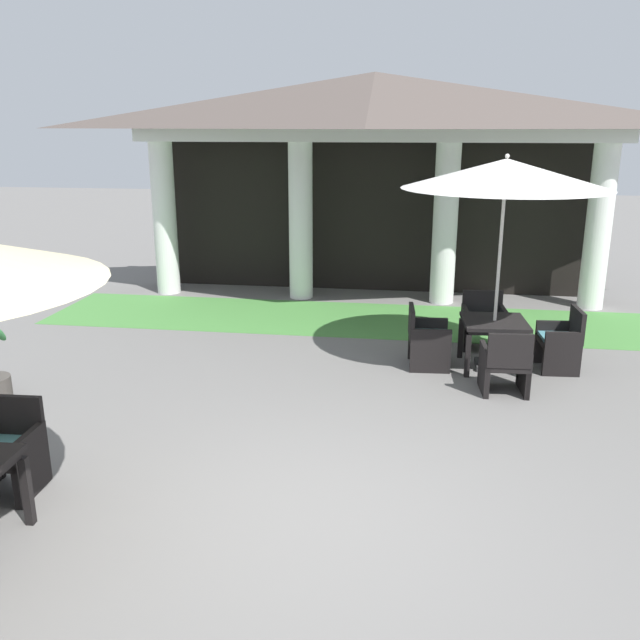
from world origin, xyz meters
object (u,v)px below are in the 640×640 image
object	(u,v)px
terracotta_urn	(503,343)
patio_chair_near_foreground_north	(8,453)
patio_chair_mid_left_north	(483,322)
patio_table_mid_left	(494,327)
patio_umbrella_mid_left	(506,175)
patio_chair_mid_left_east	(561,342)
patio_chair_mid_left_west	(426,339)
patio_chair_mid_left_south	(505,364)

from	to	relation	value
terracotta_urn	patio_chair_near_foreground_north	bearing A→B (deg)	-136.91
patio_chair_mid_left_north	patio_table_mid_left	bearing A→B (deg)	90.00
patio_umbrella_mid_left	patio_chair_mid_left_east	bearing A→B (deg)	3.60
patio_chair_mid_left_west	patio_table_mid_left	bearing A→B (deg)	90.00
patio_table_mid_left	patio_chair_mid_left_north	xyz separation A→B (m)	(-0.06, 0.93, -0.20)
patio_chair_mid_left_north	patio_chair_mid_left_south	size ratio (longest dim) A/B	0.99
patio_umbrella_mid_left	patio_chair_mid_left_south	size ratio (longest dim) A/B	3.44
patio_chair_mid_left_north	terracotta_urn	distance (m)	0.47
patio_umbrella_mid_left	patio_chair_mid_left_north	xyz separation A→B (m)	(-0.06, 0.93, -2.29)
patio_table_mid_left	patio_chair_mid_left_west	size ratio (longest dim) A/B	1.07
patio_chair_mid_left_south	patio_chair_near_foreground_north	bearing A→B (deg)	-150.75
patio_table_mid_left	patio_chair_mid_left_east	distance (m)	0.95
terracotta_urn	patio_umbrella_mid_left	bearing A→B (deg)	-109.60
patio_umbrella_mid_left	patio_chair_mid_left_east	size ratio (longest dim) A/B	3.33
patio_umbrella_mid_left	terracotta_urn	bearing A→B (deg)	70.40
patio_chair_mid_left_south	terracotta_urn	world-z (taller)	patio_chair_mid_left_south
patio_chair_mid_left_east	patio_umbrella_mid_left	bearing A→B (deg)	90.00
patio_chair_near_foreground_north	patio_umbrella_mid_left	world-z (taller)	patio_umbrella_mid_left
patio_chair_mid_left_north	patio_chair_mid_left_south	world-z (taller)	patio_chair_mid_left_south
patio_table_mid_left	patio_chair_mid_left_west	bearing A→B (deg)	-176.40
patio_chair_mid_left_east	terracotta_urn	size ratio (longest dim) A/B	2.19
patio_chair_near_foreground_north	patio_table_mid_left	bearing A→B (deg)	-142.36
patio_chair_mid_left_east	terracotta_urn	world-z (taller)	patio_chair_mid_left_east
patio_chair_near_foreground_north	patio_chair_mid_left_west	world-z (taller)	patio_chair_near_foreground_north
patio_umbrella_mid_left	patio_chair_mid_left_north	size ratio (longest dim) A/B	3.48
patio_chair_mid_left_east	patio_chair_mid_left_west	bearing A→B (deg)	90.00
patio_chair_mid_left_west	patio_umbrella_mid_left	bearing A→B (deg)	90.00
patio_umbrella_mid_left	patio_chair_mid_left_east	xyz separation A→B (m)	(0.93, 0.06, -2.29)
patio_chair_near_foreground_north	patio_chair_mid_left_east	xyz separation A→B (m)	(5.75, 4.14, 0.02)
patio_chair_mid_left_south	terracotta_urn	xyz separation A→B (m)	(0.17, 1.57, -0.22)
patio_umbrella_mid_left	patio_chair_mid_left_west	size ratio (longest dim) A/B	3.43
patio_table_mid_left	terracotta_urn	size ratio (longest dim) A/B	2.27
patio_chair_mid_left_east	patio_table_mid_left	bearing A→B (deg)	90.00
patio_chair_mid_left_north	patio_chair_mid_left_east	xyz separation A→B (m)	(0.99, -0.87, 0.00)
terracotta_urn	patio_chair_mid_left_north	bearing A→B (deg)	134.47
patio_table_mid_left	patio_chair_mid_left_east	world-z (taller)	patio_chair_mid_left_east
patio_chair_near_foreground_north	patio_chair_mid_left_north	distance (m)	6.92
patio_umbrella_mid_left	patio_chair_mid_left_north	world-z (taller)	patio_umbrella_mid_left
patio_chair_mid_left_west	patio_chair_mid_left_east	distance (m)	1.87
patio_table_mid_left	patio_umbrella_mid_left	xyz separation A→B (m)	(0.00, 0.00, 2.09)
patio_chair_mid_left_west	patio_chair_mid_left_north	xyz separation A→B (m)	(0.88, 0.99, 0.01)
patio_chair_near_foreground_north	patio_table_mid_left	xyz separation A→B (m)	(4.82, 4.08, 0.21)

